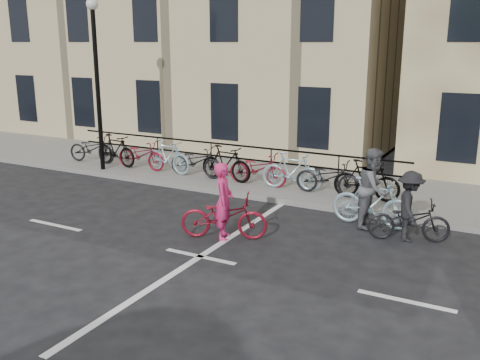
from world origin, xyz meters
The scene contains 8 objects.
ground centered at (0.00, 0.00, 0.00)m, with size 120.00×120.00×0.00m, color black.
sidewalk centered at (-4.00, 6.00, 0.07)m, with size 46.00×4.00×0.15m, color slate.
building_west centered at (-9.00, 13.00, 5.15)m, with size 20.00×10.00×10.00m, color tan.
lamp_post centered at (-6.50, 4.40, 3.49)m, with size 0.36×0.36×5.28m.
parked_bikes centered at (-2.82, 5.04, 0.65)m, with size 11.45×1.23×1.05m.
cyclist_pink centered at (-0.11, 1.14, 0.58)m, with size 1.99×1.30×1.68m.
cyclist_grey centered at (2.52, 3.41, 0.75)m, with size 1.93×0.93×1.84m.
cyclist_dark centered at (3.44, 2.88, 0.60)m, with size 1.82×1.11×1.53m.
Camera 1 is at (5.37, -8.37, 4.14)m, focal length 40.00 mm.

